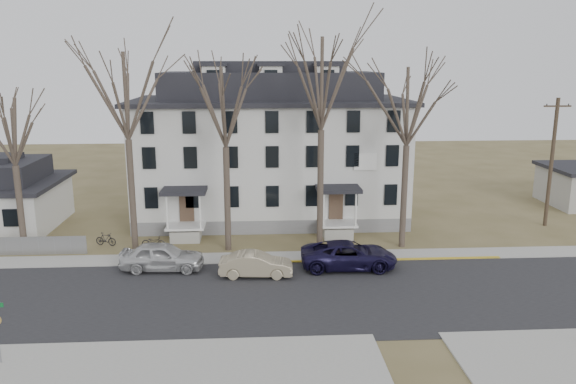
{
  "coord_description": "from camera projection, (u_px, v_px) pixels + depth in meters",
  "views": [
    {
      "loc": [
        -3.13,
        -25.29,
        11.98
      ],
      "look_at": [
        -1.14,
        9.0,
        4.01
      ],
      "focal_mm": 35.0,
      "sensor_mm": 36.0,
      "label": 1
    }
  ],
  "objects": [
    {
      "name": "tree_center",
      "position": [
        322.0,
        77.0,
        34.56
      ],
      "size": [
        9.0,
        9.0,
        14.7
      ],
      "color": "#473B31",
      "rests_on": "ground"
    },
    {
      "name": "tree_mid_left",
      "position": [
        225.0,
        102.0,
        34.55
      ],
      "size": [
        7.8,
        7.8,
        12.74
      ],
      "color": "#473B31",
      "rests_on": "ground"
    },
    {
      "name": "bicycle_right",
      "position": [
        106.0,
        240.0,
        37.33
      ],
      "size": [
        1.53,
        0.82,
        0.88
      ],
      "primitive_type": "imported",
      "rotation": [
        0.0,
        0.0,
        1.28
      ],
      "color": "black",
      "rests_on": "ground"
    },
    {
      "name": "bicycle_left",
      "position": [
        153.0,
        242.0,
        36.91
      ],
      "size": [
        1.61,
        0.72,
        0.82
      ],
      "primitive_type": "imported",
      "rotation": [
        0.0,
        0.0,
        1.45
      ],
      "color": "black",
      "rests_on": "ground"
    },
    {
      "name": "small_house",
      "position": [
        0.0,
        198.0,
        41.28
      ],
      "size": [
        8.7,
        8.7,
        5.0
      ],
      "color": "silver",
      "rests_on": "ground"
    },
    {
      "name": "car_silver",
      "position": [
        162.0,
        257.0,
        32.89
      ],
      "size": [
        4.95,
        2.19,
        1.66
      ],
      "primitive_type": "imported",
      "rotation": [
        0.0,
        0.0,
        1.52
      ],
      "color": "silver",
      "rests_on": "ground"
    },
    {
      "name": "car_tan",
      "position": [
        256.0,
        265.0,
        31.96
      ],
      "size": [
        4.25,
        1.69,
        1.37
      ],
      "primitive_type": "imported",
      "rotation": [
        0.0,
        0.0,
        1.51
      ],
      "color": "tan",
      "rests_on": "ground"
    },
    {
      "name": "far_sidewalk",
      "position": [
        307.0,
        257.0,
        35.26
      ],
      "size": [
        120.0,
        2.0,
        0.08
      ],
      "primitive_type": "cube",
      "color": "#A09F97",
      "rests_on": "ground"
    },
    {
      "name": "utility_pole_far",
      "position": [
        552.0,
        161.0,
        41.03
      ],
      "size": [
        2.0,
        0.28,
        9.5
      ],
      "color": "#3D3023",
      "rests_on": "ground"
    },
    {
      "name": "ground",
      "position": [
        322.0,
        313.0,
        27.48
      ],
      "size": [
        120.0,
        120.0,
        0.0
      ],
      "primitive_type": "plane",
      "color": "brown",
      "rests_on": "ground"
    },
    {
      "name": "car_navy",
      "position": [
        349.0,
        256.0,
        33.24
      ],
      "size": [
        5.75,
        2.77,
        1.58
      ],
      "primitive_type": "imported",
      "rotation": [
        0.0,
        0.0,
        1.54
      ],
      "color": "black",
      "rests_on": "ground"
    },
    {
      "name": "tree_mid_right",
      "position": [
        409.0,
        101.0,
        35.2
      ],
      "size": [
        7.8,
        7.8,
        12.74
      ],
      "color": "#473B31",
      "rests_on": "ground"
    },
    {
      "name": "tree_far_left",
      "position": [
        125.0,
        90.0,
        34.04
      ],
      "size": [
        8.4,
        8.4,
        13.72
      ],
      "color": "#473B31",
      "rests_on": "ground"
    },
    {
      "name": "near_sidewalk_left",
      "position": [
        135.0,
        373.0,
        22.16
      ],
      "size": [
        20.0,
        5.0,
        0.08
      ],
      "primitive_type": "cube",
      "color": "#A09F97",
      "rests_on": "ground"
    },
    {
      "name": "tree_bungalow",
      "position": [
        11.0,
        127.0,
        34.15
      ],
      "size": [
        6.6,
        6.6,
        10.78
      ],
      "color": "#473B31",
      "rests_on": "ground"
    },
    {
      "name": "boarding_house",
      "position": [
        270.0,
        149.0,
        43.61
      ],
      "size": [
        20.8,
        12.36,
        12.05
      ],
      "color": "slate",
      "rests_on": "ground"
    },
    {
      "name": "yellow_curb",
      "position": [
        389.0,
        261.0,
        34.66
      ],
      "size": [
        14.0,
        0.25,
        0.06
      ],
      "primitive_type": "cube",
      "color": "gold",
      "rests_on": "ground"
    },
    {
      "name": "main_road",
      "position": [
        317.0,
        296.0,
        29.42
      ],
      "size": [
        120.0,
        10.0,
        0.04
      ],
      "primitive_type": "cube",
      "color": "#27272A",
      "rests_on": "ground"
    }
  ]
}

